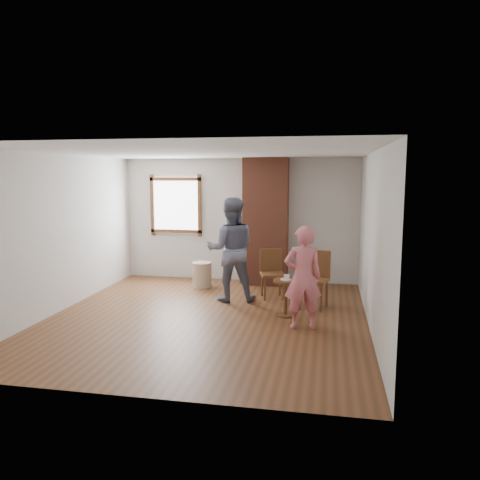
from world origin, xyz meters
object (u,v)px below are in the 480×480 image
Objects in this scene: dining_chair_right at (315,276)px; side_table at (286,292)px; person_pink at (303,278)px; man at (231,249)px; dining_chair_left at (272,271)px; stoneware_crock at (202,275)px.

side_table is (-0.45, -0.62, -0.14)m from dining_chair_right.
person_pink is (0.30, -0.55, 0.36)m from side_table.
dining_chair_left is at bearing -165.28° from man.
man is at bearing -59.28° from person_pink.
person_pink is (-0.15, -1.17, 0.22)m from dining_chair_right.
dining_chair_left is 1.49× the size of side_table.
side_table reaches higher than stoneware_crock.
dining_chair_right is at bearing -112.19° from person_pink.
dining_chair_left is at bearing -19.80° from stoneware_crock.
man reaches higher than person_pink.
man reaches higher than stoneware_crock.
stoneware_crock is 2.50m from side_table.
dining_chair_right is at bearing -24.57° from stoneware_crock.
stoneware_crock is 1.60m from dining_chair_left.
dining_chair_left is 0.58× the size of person_pink.
man is (0.79, -0.90, 0.68)m from stoneware_crock.
person_pink is at bearing -61.57° from side_table.
man is 1.22× the size of person_pink.
person_pink is at bearing 123.24° from man.
man is 1.90m from person_pink.
side_table is at bearing 131.35° from man.
side_table is at bearing -76.52° from person_pink.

